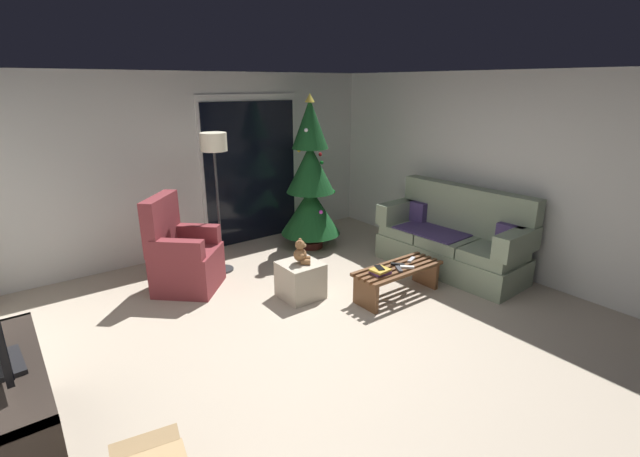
% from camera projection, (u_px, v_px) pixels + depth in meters
% --- Properties ---
extents(ground_plane, '(7.00, 7.00, 0.00)m').
position_uv_depth(ground_plane, '(330.00, 337.00, 4.33)').
color(ground_plane, '#B2A38E').
extents(wall_back, '(5.72, 0.12, 2.50)m').
position_uv_depth(wall_back, '(196.00, 165.00, 6.26)').
color(wall_back, silver).
rests_on(wall_back, ground).
extents(wall_right, '(0.12, 6.00, 2.50)m').
position_uv_depth(wall_right, '(511.00, 175.00, 5.58)').
color(wall_right, silver).
rests_on(wall_right, ground).
extents(patio_door_frame, '(1.60, 0.02, 2.20)m').
position_uv_depth(patio_door_frame, '(251.00, 170.00, 6.73)').
color(patio_door_frame, silver).
rests_on(patio_door_frame, ground).
extents(patio_door_glass, '(1.50, 0.02, 2.10)m').
position_uv_depth(patio_door_glass, '(252.00, 173.00, 6.73)').
color(patio_door_glass, black).
rests_on(patio_door_glass, ground).
extents(couch, '(0.87, 1.97, 1.08)m').
position_uv_depth(couch, '(453.00, 240.00, 5.81)').
color(couch, gray).
rests_on(couch, ground).
extents(coffee_table, '(1.10, 0.40, 0.36)m').
position_uv_depth(coffee_table, '(398.00, 276.00, 5.10)').
color(coffee_table, brown).
rests_on(coffee_table, ground).
extents(remote_black, '(0.13, 0.15, 0.02)m').
position_uv_depth(remote_black, '(398.00, 264.00, 5.11)').
color(remote_black, black).
rests_on(remote_black, coffee_table).
extents(remote_silver, '(0.16, 0.10, 0.02)m').
position_uv_depth(remote_silver, '(411.00, 260.00, 5.25)').
color(remote_silver, '#ADADB2').
rests_on(remote_silver, coffee_table).
extents(remote_white, '(0.14, 0.14, 0.02)m').
position_uv_depth(remote_white, '(407.00, 267.00, 5.03)').
color(remote_white, silver).
rests_on(remote_white, coffee_table).
extents(remote_graphite, '(0.12, 0.16, 0.02)m').
position_uv_depth(remote_graphite, '(399.00, 269.00, 4.98)').
color(remote_graphite, '#333338').
rests_on(remote_graphite, coffee_table).
extents(book_stack, '(0.21, 0.19, 0.06)m').
position_uv_depth(book_stack, '(380.00, 271.00, 4.88)').
color(book_stack, '#6B3D7A').
rests_on(book_stack, coffee_table).
extents(cell_phone, '(0.12, 0.16, 0.01)m').
position_uv_depth(cell_phone, '(379.00, 268.00, 4.89)').
color(cell_phone, black).
rests_on(cell_phone, book_stack).
extents(christmas_tree, '(0.87, 0.87, 2.22)m').
position_uv_depth(christmas_tree, '(310.00, 183.00, 6.42)').
color(christmas_tree, '#4C1E19').
rests_on(christmas_tree, ground).
extents(armchair, '(0.97, 0.97, 1.13)m').
position_uv_depth(armchair, '(183.00, 257.00, 5.25)').
color(armchair, maroon).
rests_on(armchair, ground).
extents(floor_lamp, '(0.32, 0.32, 1.78)m').
position_uv_depth(floor_lamp, '(215.00, 156.00, 5.41)').
color(floor_lamp, '#2D2D30').
rests_on(floor_lamp, ground).
extents(media_shelf, '(0.40, 1.40, 0.70)m').
position_uv_depth(media_shelf, '(12.00, 423.00, 2.78)').
color(media_shelf, black).
rests_on(media_shelf, ground).
extents(ottoman, '(0.44, 0.44, 0.42)m').
position_uv_depth(ottoman, '(301.00, 280.00, 5.09)').
color(ottoman, '#B2A893').
rests_on(ottoman, ground).
extents(teddy_bear_chestnut, '(0.22, 0.21, 0.29)m').
position_uv_depth(teddy_bear_chestnut, '(301.00, 253.00, 4.99)').
color(teddy_bear_chestnut, brown).
rests_on(teddy_bear_chestnut, ottoman).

